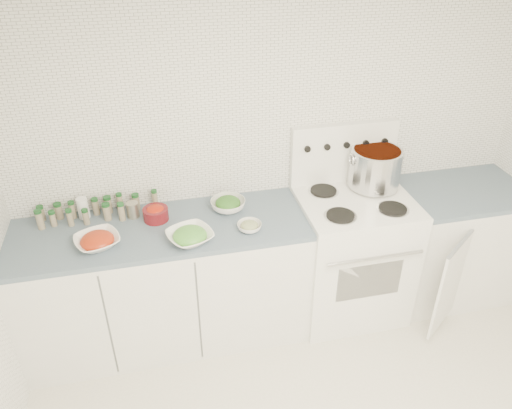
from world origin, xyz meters
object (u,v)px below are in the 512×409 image
at_px(bowl_tomato, 97,241).
at_px(stove, 350,252).
at_px(stock_pot, 375,166).
at_px(bowl_snowpea, 190,236).

bearing_deg(bowl_tomato, stove, 3.50).
bearing_deg(stove, stock_pot, 38.38).
height_order(stove, stock_pot, stove).
bearing_deg(stove, bowl_tomato, -176.50).
height_order(stove, bowl_snowpea, stove).
xyz_separation_m(stove, bowl_tomato, (-1.67, -0.10, 0.44)).
height_order(bowl_tomato, bowl_snowpea, bowl_snowpea).
bearing_deg(stock_pot, stove, -141.62).
bearing_deg(bowl_tomato, stock_pot, 7.51).
relative_size(stock_pot, bowl_snowpea, 1.09).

